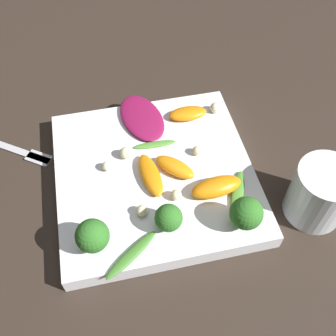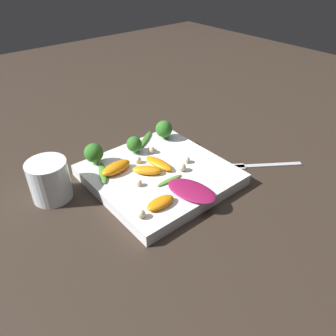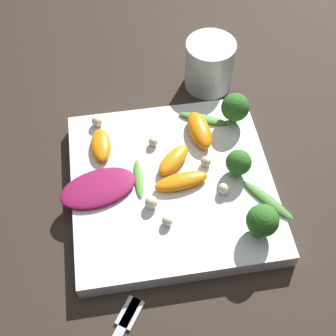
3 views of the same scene
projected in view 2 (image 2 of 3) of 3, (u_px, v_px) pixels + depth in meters
The scene contains 21 objects.
ground_plane at pixel (159, 179), 0.71m from camera, with size 2.40×2.40×0.00m, color #2D231C.
plate at pixel (159, 175), 0.70m from camera, with size 0.27×0.27×0.03m.
drinking_glass at pixel (49, 180), 0.64m from camera, with size 0.08×0.08×0.08m.
fork at pixel (257, 165), 0.75m from camera, with size 0.11×0.15×0.01m.
radicchio_leaf_0 at pixel (192, 190), 0.63m from camera, with size 0.11×0.08×0.01m.
orange_segment_0 at pixel (116, 168), 0.68m from camera, with size 0.04×0.07×0.02m.
orange_segment_1 at pixel (159, 163), 0.70m from camera, with size 0.08×0.03×0.01m.
orange_segment_2 at pixel (160, 203), 0.60m from camera, with size 0.03×0.06×0.01m.
orange_segment_3 at pixel (147, 170), 0.68m from camera, with size 0.06×0.06×0.02m.
broccoli_floret_0 at pixel (94, 153), 0.70m from camera, with size 0.04×0.04×0.05m.
broccoli_floret_1 at pixel (164, 129), 0.79m from camera, with size 0.04×0.04×0.05m.
broccoli_floret_2 at pixel (133, 145), 0.74m from camera, with size 0.03×0.03×0.04m.
arugula_sprig_0 at pixel (169, 180), 0.66m from camera, with size 0.01×0.06×0.00m.
arugula_sprig_1 at pixel (145, 139), 0.80m from camera, with size 0.06×0.08×0.01m.
arugula_sprig_2 at pixel (103, 173), 0.68m from camera, with size 0.07×0.05×0.01m.
macadamia_nut_0 at pixel (141, 214), 0.57m from camera, with size 0.02×0.02×0.02m.
macadamia_nut_1 at pixel (138, 160), 0.71m from camera, with size 0.01×0.01×0.01m.
macadamia_nut_2 at pixel (182, 167), 0.69m from camera, with size 0.02×0.02×0.02m.
macadamia_nut_3 at pixel (139, 183), 0.65m from camera, with size 0.01×0.01×0.01m.
macadamia_nut_4 at pixel (187, 160), 0.71m from camera, with size 0.01×0.01×0.01m.
macadamia_nut_5 at pixel (151, 150), 0.75m from camera, with size 0.02×0.02×0.02m.
Camera 2 is at (0.45, -0.35, 0.43)m, focal length 35.00 mm.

